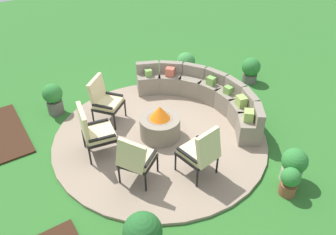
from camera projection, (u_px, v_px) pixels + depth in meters
ground_plane at (160, 138)px, 7.09m from camera, size 24.00×24.00×0.00m
patio_circle at (160, 137)px, 7.07m from camera, size 4.46×4.46×0.06m
fire_pit at (160, 125)px, 6.89m from camera, size 0.84×0.84×0.74m
curved_stone_bench at (204, 95)px, 7.80m from camera, size 3.44×1.68×0.74m
lounge_chair_front_left at (104, 99)px, 7.20m from camera, size 0.79×0.81×1.05m
lounge_chair_front_right at (94, 130)px, 6.28m from camera, size 0.70×0.70×1.12m
lounge_chair_back_left at (136, 158)px, 5.71m from camera, size 0.76×0.79×1.02m
lounge_chair_back_right at (201, 151)px, 5.83m from camera, size 0.71×0.63×1.05m
potted_plant_0 at (290, 181)px, 5.67m from camera, size 0.34×0.34×0.56m
potted_plant_1 at (143, 235)px, 4.67m from camera, size 0.57×0.57×0.78m
potted_plant_2 at (186, 64)px, 9.00m from camera, size 0.51×0.51×0.73m
potted_plant_3 at (251, 69)px, 8.84m from camera, size 0.49×0.49×0.69m
potted_plant_4 at (53, 98)px, 7.61m from camera, size 0.45×0.45×0.75m
potted_plant_5 at (294, 164)px, 5.88m from camera, size 0.46×0.46×0.69m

